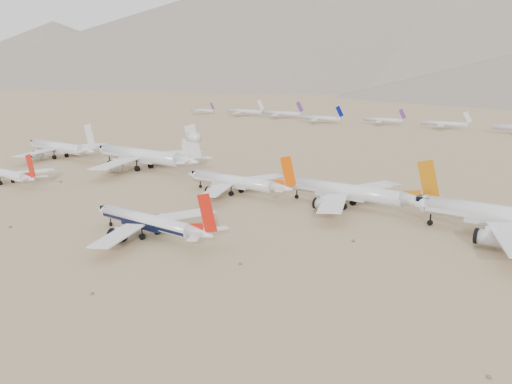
% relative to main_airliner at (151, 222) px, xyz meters
% --- Properties ---
extents(ground, '(7000.00, 7000.00, 0.00)m').
position_rel_main_airliner_xyz_m(ground, '(5.88, -2.56, -4.09)').
color(ground, '#89714F').
rests_on(ground, ground).
extents(main_airliner, '(42.18, 41.19, 14.88)m').
position_rel_main_airliner_xyz_m(main_airliner, '(0.00, 0.00, 0.00)').
color(main_airliner, white).
rests_on(main_airliner, ground).
extents(second_airliner, '(38.30, 37.43, 13.58)m').
position_rel_main_airliner_xyz_m(second_airliner, '(-92.54, 10.54, -0.29)').
color(second_airliner, white).
rests_on(second_airliner, ground).
extents(row2_gold_tail, '(50.89, 49.77, 18.12)m').
position_rel_main_airliner_xyz_m(row2_gold_tail, '(28.95, 57.48, 0.97)').
color(row2_gold_tail, white).
rests_on(row2_gold_tail, ground).
extents(row2_orange_tail, '(44.85, 43.88, 16.00)m').
position_rel_main_airliner_xyz_m(row2_orange_tail, '(-10.85, 49.89, 0.40)').
color(row2_orange_tail, white).
rests_on(row2_orange_tail, ground).
extents(row2_white_trijet, '(62.64, 61.22, 22.20)m').
position_rel_main_airliner_xyz_m(row2_white_trijet, '(-70.80, 61.08, 2.33)').
color(row2_white_trijet, white).
rests_on(row2_white_trijet, ground).
extents(row2_white_twin, '(52.93, 51.79, 18.91)m').
position_rel_main_airliner_xyz_m(row2_white_twin, '(-128.34, 56.59, 1.23)').
color(row2_white_twin, white).
rests_on(row2_white_twin, ground).
extents(distant_storage_row, '(458.71, 58.42, 14.19)m').
position_rel_main_airliner_xyz_m(distant_storage_row, '(-35.86, 299.24, 0.26)').
color(distant_storage_row, silver).
rests_on(distant_storage_row, ground).
extents(desert_scrub, '(219.83, 121.67, 0.63)m').
position_rel_main_airliner_xyz_m(desert_scrub, '(-21.04, -26.62, -3.81)').
color(desert_scrub, brown).
rests_on(desert_scrub, ground).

